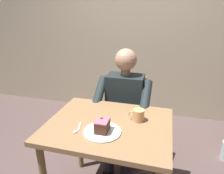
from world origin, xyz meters
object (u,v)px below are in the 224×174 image
object	(u,v)px
seated_person	(123,109)
dessert_spoon	(77,129)
cake_slice	(102,125)
coffee_cup	(138,115)
chair	(126,114)
dining_table	(109,135)

from	to	relation	value
seated_person	dessert_spoon	xyz separation A→B (m)	(0.19, 0.65, 0.13)
cake_slice	coffee_cup	world-z (taller)	cake_slice
coffee_cup	chair	bearing A→B (deg)	-70.82
dining_table	chair	size ratio (longest dim) A/B	1.03
dessert_spoon	chair	bearing A→B (deg)	-102.87
coffee_cup	dessert_spoon	distance (m)	0.46
dining_table	chair	bearing A→B (deg)	-90.00
seated_person	cake_slice	xyz separation A→B (m)	(0.01, 0.64, 0.18)
dining_table	chair	world-z (taller)	chair
seated_person	coffee_cup	world-z (taller)	seated_person
dining_table	dessert_spoon	distance (m)	0.26
cake_slice	chair	bearing A→B (deg)	-90.61
seated_person	cake_slice	bearing A→B (deg)	89.22
dessert_spoon	cake_slice	bearing A→B (deg)	-174.86
chair	dessert_spoon	xyz separation A→B (m)	(0.19, 0.83, 0.28)
seated_person	dessert_spoon	size ratio (longest dim) A/B	8.48
chair	coffee_cup	world-z (taller)	chair
seated_person	cake_slice	size ratio (longest dim) A/B	10.77
chair	cake_slice	bearing A→B (deg)	89.39
seated_person	coffee_cup	xyz separation A→B (m)	(-0.20, 0.41, 0.18)
coffee_cup	dessert_spoon	world-z (taller)	coffee_cup
seated_person	coffee_cup	size ratio (longest dim) A/B	9.94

